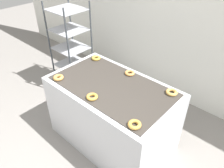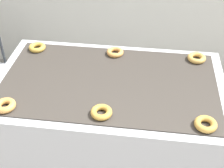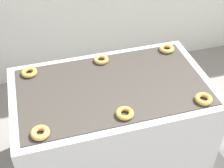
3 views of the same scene
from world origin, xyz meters
The scene contains 7 objects.
fryer_machine centered at (0.00, 0.70, 0.45)m, with size 1.49×0.89×0.90m.
donut_near_left centered at (-0.56, 0.37, 0.91)m, with size 0.12×0.12×0.04m, color #CF9148.
donut_near_center centered at (0.00, 0.39, 0.91)m, with size 0.12×0.12×0.04m, color #BD8D3A.
donut_near_right centered at (0.57, 0.37, 0.91)m, with size 0.12×0.12×0.04m, color #C08E3D.
donut_far_left centered at (-0.58, 1.01, 0.91)m, with size 0.12×0.12×0.04m, color gold.
donut_far_center centered at (0.00, 1.02, 0.91)m, with size 0.12×0.12×0.03m, color #D29048.
donut_far_right centered at (0.58, 1.02, 0.91)m, with size 0.13×0.13×0.04m, color gold.
Camera 2 is at (0.22, -0.87, 2.13)m, focal length 50.00 mm.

